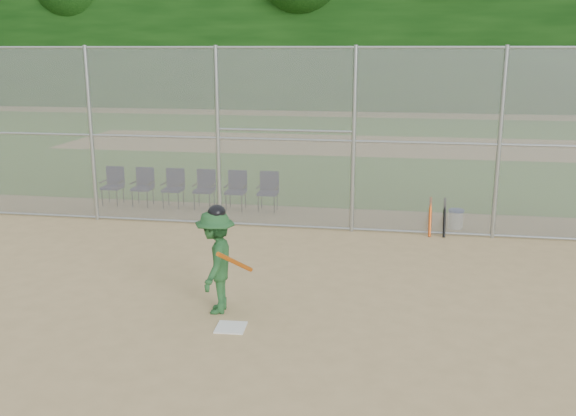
% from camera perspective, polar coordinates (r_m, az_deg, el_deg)
% --- Properties ---
extents(ground, '(100.00, 100.00, 0.00)m').
position_cam_1_polar(ground, '(9.71, -2.51, -9.87)').
color(ground, tan).
rests_on(ground, ground).
extents(grass_strip, '(100.00, 100.00, 0.00)m').
position_cam_1_polar(grass_strip, '(27.03, 5.55, 5.61)').
color(grass_strip, '#36681F').
rests_on(grass_strip, ground).
extents(dirt_patch_far, '(24.00, 24.00, 0.00)m').
position_cam_1_polar(dirt_patch_far, '(27.03, 5.55, 5.62)').
color(dirt_patch_far, tan).
rests_on(dirt_patch_far, ground).
extents(backstop_fence, '(16.09, 0.09, 4.00)m').
position_cam_1_polar(backstop_fence, '(13.93, 1.74, 6.34)').
color(backstop_fence, gray).
rests_on(backstop_fence, ground).
extents(treeline, '(81.00, 60.00, 11.00)m').
position_cam_1_polar(treeline, '(28.78, 6.13, 17.07)').
color(treeline, black).
rests_on(treeline, ground).
extents(home_plate, '(0.45, 0.45, 0.02)m').
position_cam_1_polar(home_plate, '(9.46, -5.10, -10.52)').
color(home_plate, silver).
rests_on(home_plate, ground).
extents(batter_at_plate, '(0.93, 1.30, 1.69)m').
position_cam_1_polar(batter_at_plate, '(9.77, -6.42, -4.68)').
color(batter_at_plate, '#205127').
rests_on(batter_at_plate, ground).
extents(water_cooler, '(0.34, 0.34, 0.43)m').
position_cam_1_polar(water_cooler, '(14.85, 14.70, -0.93)').
color(water_cooler, white).
rests_on(water_cooler, ground).
extents(spare_bats, '(0.36, 0.33, 0.83)m').
position_cam_1_polar(spare_bats, '(14.11, 13.13, -0.79)').
color(spare_bats, '#D84C14').
rests_on(spare_bats, ground).
extents(chair_0, '(0.54, 0.52, 0.96)m').
position_cam_1_polar(chair_0, '(17.10, -15.36, 1.88)').
color(chair_0, '#10103B').
rests_on(chair_0, ground).
extents(chair_1, '(0.54, 0.52, 0.96)m').
position_cam_1_polar(chair_1, '(16.78, -12.82, 1.80)').
color(chair_1, '#10103B').
rests_on(chair_1, ground).
extents(chair_2, '(0.54, 0.52, 0.96)m').
position_cam_1_polar(chair_2, '(16.49, -10.20, 1.72)').
color(chair_2, '#10103B').
rests_on(chair_2, ground).
extents(chair_3, '(0.54, 0.52, 0.96)m').
position_cam_1_polar(chair_3, '(16.23, -7.48, 1.62)').
color(chair_3, '#10103B').
rests_on(chair_3, ground).
extents(chair_4, '(0.54, 0.52, 0.96)m').
position_cam_1_polar(chair_4, '(16.01, -4.68, 1.53)').
color(chair_4, '#10103B').
rests_on(chair_4, ground).
extents(chair_5, '(0.54, 0.52, 0.96)m').
position_cam_1_polar(chair_5, '(15.83, -1.81, 1.43)').
color(chair_5, '#10103B').
rests_on(chair_5, ground).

